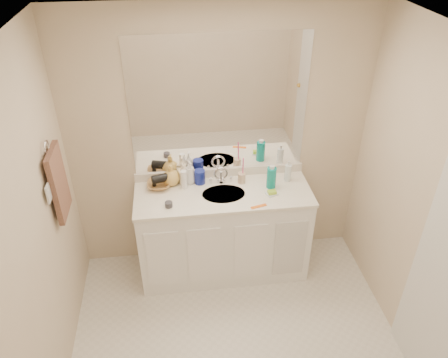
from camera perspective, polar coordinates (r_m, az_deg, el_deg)
name	(u,v)px	position (r m, az deg, el deg)	size (l,w,h in m)	color
ceiling	(250,52)	(2.15, 3.46, 16.17)	(2.60, 2.60, 0.02)	white
wall_back	(219,144)	(3.81, -0.63, 4.55)	(2.60, 0.02, 2.40)	beige
wall_left	(27,263)	(2.87, -24.31, -9.95)	(0.02, 2.60, 2.40)	beige
wall_right	(440,227)	(3.20, 26.34, -5.63)	(0.02, 2.60, 2.40)	beige
vanity_cabinet	(223,233)	(4.02, -0.09, -7.07)	(1.50, 0.55, 0.85)	white
countertop	(223,194)	(3.75, -0.10, -1.95)	(1.52, 0.57, 0.03)	white
backsplash	(220,172)	(3.94, -0.58, 0.87)	(1.52, 0.03, 0.08)	white
sink_basin	(224,195)	(3.74, -0.06, -2.08)	(0.37, 0.37, 0.02)	beige
faucet	(221,177)	(3.85, -0.40, 0.27)	(0.02, 0.02, 0.11)	silver
mirror	(219,106)	(3.64, -0.65, 9.48)	(1.48, 0.01, 1.20)	white
blue_mug	(200,177)	(3.84, -3.17, 0.29)	(0.09, 0.09, 0.13)	navy
tan_cup	(242,178)	(3.85, 2.31, 0.15)	(0.07, 0.07, 0.09)	beige
toothbrush	(243,168)	(3.80, 2.50, 1.47)	(0.01, 0.01, 0.21)	#F54091
mouthwash_bottle	(271,178)	(3.78, 6.21, 0.17)	(0.08, 0.08, 0.19)	#0C918A
clear_pump_bottle	(288,173)	(3.90, 8.35, 0.82)	(0.06, 0.06, 0.16)	white
soap_dish	(272,194)	(3.74, 6.27, -1.94)	(0.09, 0.07, 0.01)	white
green_soap	(272,192)	(3.73, 6.28, -1.70)	(0.07, 0.05, 0.03)	#A6D634
orange_comb	(259,206)	(3.59, 4.56, -3.58)	(0.14, 0.03, 0.01)	orange
dark_jar	(169,204)	(3.60, -7.24, -3.31)	(0.06, 0.06, 0.04)	#37363D
extra_white_bottle	(184,179)	(3.77, -5.23, -0.06)	(0.05, 0.05, 0.17)	white
soap_bottle_white	(190,172)	(3.82, -4.47, 0.85)	(0.08, 0.08, 0.22)	white
soap_bottle_cream	(183,173)	(3.85, -5.39, 0.82)	(0.09, 0.09, 0.19)	#FEEECF
soap_bottle_yellow	(171,175)	(3.82, -6.94, 0.54)	(0.15, 0.15, 0.19)	#DBB155
wicker_basket	(159,185)	(3.84, -8.50, -0.76)	(0.20, 0.20, 0.05)	#AC7B45
hair_dryer	(161,178)	(3.80, -8.28, 0.07)	(0.08, 0.08, 0.15)	black
towel_ring	(47,147)	(3.28, -22.15, 3.85)	(0.11, 0.11, 0.01)	silver
hand_towel	(59,183)	(3.42, -20.79, -0.49)	(0.04, 0.32, 0.55)	#51352B
switch_plate	(48,193)	(3.24, -21.95, -1.73)	(0.01, 0.09, 0.13)	silver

